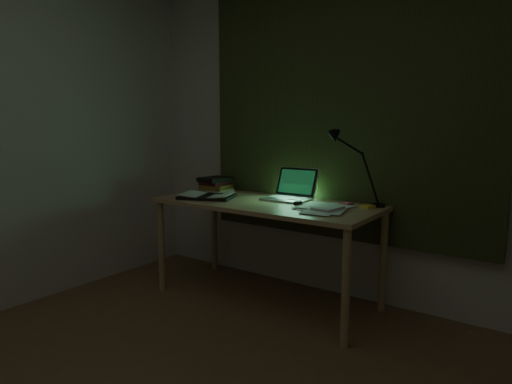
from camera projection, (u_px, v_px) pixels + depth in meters
wall_back at (341, 129)px, 3.12m from camera, size 3.50×0.00×2.50m
curtain at (340, 101)px, 3.06m from camera, size 2.20×0.06×2.00m
desk at (266, 251)px, 3.11m from camera, size 1.61×0.70×0.73m
laptop at (286, 184)px, 3.11m from camera, size 0.34×0.38×0.24m
open_textbook at (207, 196)px, 3.23m from camera, size 0.47×0.40×0.03m
book_stack at (216, 184)px, 3.53m from camera, size 0.21×0.25×0.13m
loose_papers at (323, 207)px, 2.80m from camera, size 0.37×0.38×0.02m
mouse at (298, 203)px, 2.92m from camera, size 0.06×0.09×0.03m
sticky_yellow at (367, 206)px, 2.83m from camera, size 0.10×0.10×0.02m
sticky_pink at (346, 204)px, 2.95m from camera, size 0.09×0.09×0.02m
desk_lamp at (380, 171)px, 2.84m from camera, size 0.37×0.32×0.48m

